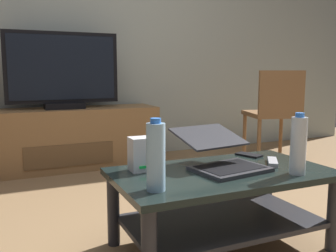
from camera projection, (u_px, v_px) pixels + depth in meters
ground_plane at (202, 250)px, 1.78m from camera, size 7.68×7.68×0.00m
back_wall at (92, 13)px, 3.54m from camera, size 6.40×0.12×2.80m
coffee_table at (222, 195)px, 1.77m from camera, size 1.03×0.58×0.38m
media_cabinet at (65, 138)px, 3.28m from camera, size 1.62×0.45×0.53m
television at (63, 72)px, 3.17m from camera, size 0.94×0.20×0.65m
dining_chair at (275, 110)px, 3.43m from camera, size 0.54×0.54×0.86m
laptop at (221, 155)px, 1.80m from camera, size 0.39×0.46×0.18m
router_box at (144, 154)px, 1.75m from camera, size 0.14×0.10×0.16m
water_bottle_near at (298, 145)px, 1.68m from camera, size 0.07×0.07×0.28m
water_bottle_far at (156, 156)px, 1.44m from camera, size 0.07×0.07×0.29m
cell_phone at (249, 155)px, 2.07m from camera, size 0.12×0.16×0.01m
tv_remote at (273, 162)px, 1.88m from camera, size 0.13×0.16×0.02m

